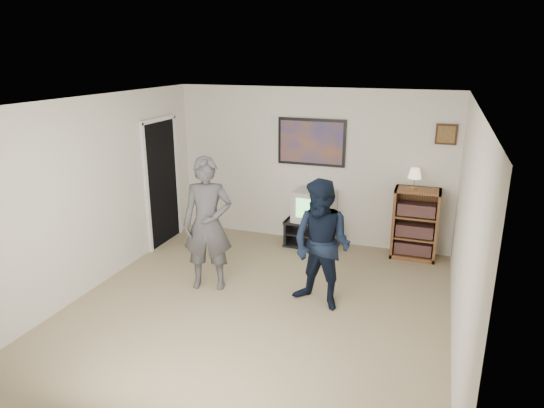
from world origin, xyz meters
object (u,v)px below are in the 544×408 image
Objects in this scene: person_tall at (208,224)px; person_short at (322,245)px; crt_television at (314,206)px; media_stand at (312,233)px; bookshelf at (415,224)px.

person_tall is 1.10× the size of person_short.
person_short is at bearing -65.65° from crt_television.
media_stand is 1.43× the size of crt_television.
crt_television is at bearing -178.17° from bookshelf.
bookshelf is 0.68× the size of person_short.
media_stand is 0.48× the size of person_tall.
crt_television is 2.09m from person_tall.
media_stand is at bearing 47.20° from person_tall.
crt_television is 0.37× the size of person_short.
person_short is (1.52, -0.01, -0.08)m from person_tall.
person_short is (0.58, -1.87, 0.12)m from crt_television.
crt_television is 1.57m from bookshelf.
crt_television is (0.02, 0.00, 0.47)m from media_stand.
bookshelf is at bearing 2.14° from media_stand.
person_tall is 1.52m from person_short.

